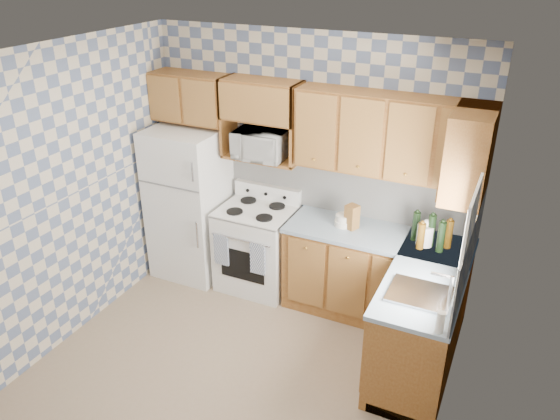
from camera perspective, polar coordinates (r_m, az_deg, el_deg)
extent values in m
plane|color=#856D53|center=(5.06, -4.29, -16.22)|extent=(3.40, 3.40, 0.00)
cube|color=slate|center=(5.58, 3.24, 4.48)|extent=(3.40, 0.02, 2.70)
cube|color=slate|center=(3.82, 18.09, -7.71)|extent=(0.02, 3.20, 2.70)
cube|color=silver|center=(5.50, 7.03, 2.32)|extent=(2.60, 0.02, 0.56)
cube|color=silver|center=(4.59, 19.21, -4.11)|extent=(0.02, 1.60, 0.56)
cube|color=white|center=(6.06, -9.39, 0.71)|extent=(0.75, 0.70, 1.68)
cube|color=white|center=(5.88, -2.43, -4.04)|extent=(0.76, 0.65, 0.90)
cube|color=silver|center=(5.67, -2.52, -0.06)|extent=(0.76, 0.65, 0.02)
cube|color=white|center=(5.85, -1.30, 1.85)|extent=(0.76, 0.08, 0.17)
cube|color=navy|center=(5.67, -6.16, -4.16)|extent=(0.16, 0.02, 0.34)
cube|color=navy|center=(5.49, -2.34, -5.12)|extent=(0.16, 0.02, 0.34)
cube|color=brown|center=(5.51, 9.84, -6.81)|extent=(1.75, 0.60, 0.88)
cube|color=brown|center=(5.02, 14.63, -11.01)|extent=(0.60, 1.60, 0.88)
cube|color=gray|center=(5.28, 10.19, -2.63)|extent=(1.77, 0.63, 0.04)
cube|color=gray|center=(4.76, 15.18, -6.56)|extent=(0.63, 1.60, 0.04)
cube|color=brown|center=(5.03, 11.48, 7.62)|extent=(1.75, 0.33, 0.74)
cube|color=brown|center=(5.83, -9.30, 11.55)|extent=(0.82, 0.33, 0.50)
cube|color=brown|center=(4.75, 19.22, 5.59)|extent=(0.33, 0.70, 0.74)
cube|color=brown|center=(5.59, -1.86, 5.49)|extent=(0.80, 0.33, 0.03)
imported|color=white|center=(5.48, -2.12, 6.82)|extent=(0.53, 0.37, 0.28)
cube|color=#B7B7BC|center=(4.46, 14.40, -8.53)|extent=(0.48, 0.40, 0.03)
cube|color=white|center=(4.17, 19.01, -3.33)|extent=(0.02, 0.66, 0.86)
cylinder|color=black|center=(5.09, 15.51, -2.09)|extent=(0.07, 0.07, 0.31)
cylinder|color=black|center=(5.03, 16.48, -2.71)|extent=(0.07, 0.07, 0.29)
cylinder|color=brown|center=(5.12, 17.21, -2.42)|extent=(0.07, 0.07, 0.27)
cylinder|color=brown|center=(5.04, 14.52, -2.64)|extent=(0.07, 0.07, 0.25)
cylinder|color=black|center=(5.17, 14.00, -1.64)|extent=(0.07, 0.07, 0.28)
cube|color=brown|center=(5.27, 7.52, -0.72)|extent=(0.15, 0.15, 0.24)
cylinder|color=white|center=(5.13, 14.95, -2.53)|extent=(0.16, 0.16, 0.20)
cylinder|color=beige|center=(4.06, 16.40, -11.19)|extent=(0.06, 0.06, 0.17)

